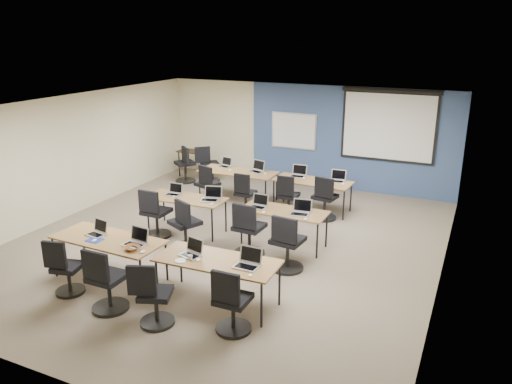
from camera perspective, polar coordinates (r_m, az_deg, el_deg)
The scene contains 58 objects.
floor at distance 10.02m, azimuth -3.26°, elevation -5.77°, with size 8.00×9.00×0.02m, color #6B6354.
ceiling at distance 9.27m, azimuth -3.56°, elevation 9.70°, with size 8.00×9.00×0.02m, color white.
wall_back at distance 13.58m, azimuth 5.62°, elevation 6.49°, with size 8.00×0.04×2.70m, color beige.
wall_front at distance 6.24m, azimuth -23.48°, elevation -9.03°, with size 8.00×0.04×2.70m, color beige.
wall_left at distance 11.92m, azimuth -20.66°, elevation 3.81°, with size 0.04×9.00×2.70m, color beige.
wall_right at distance 8.51m, azimuth 21.10°, elevation -1.60°, with size 0.04×9.00×2.70m, color beige.
blue_accent_panel at distance 13.20m, azimuth 10.72°, elevation 5.93°, with size 5.50×0.04×2.70m, color #3D5977.
whiteboard at distance 13.59m, azimuth 4.32°, elevation 6.96°, with size 1.28×0.03×0.98m.
projector_screen at distance 12.85m, azimuth 14.92°, elevation 7.76°, with size 2.40×0.10×1.82m.
training_table_front_left at distance 8.70m, azimuth -16.53°, elevation -5.37°, with size 1.93×0.80×0.73m.
training_table_front_right at distance 7.63m, azimuth -4.46°, elevation -8.02°, with size 1.89×0.79×0.73m.
training_table_mid_left at distance 10.44m, azimuth -8.01°, elevation -0.91°, with size 1.67×0.70×0.73m.
training_table_mid_right at distance 9.63m, azimuth 3.21°, elevation -2.40°, with size 1.67×0.70×0.73m.
training_table_back_left at distance 12.31m, azimuth -2.10°, elevation 2.20°, with size 1.92×0.80×0.73m.
training_table_back_right at distance 11.60m, azimuth 6.48°, elevation 1.09°, with size 1.80×0.75×0.73m.
laptop_0 at distance 8.89m, azimuth -17.65°, elevation -4.27°, with size 0.32×0.27×0.24m.
mouse_0 at distance 8.65m, azimuth -17.99°, elevation -5.28°, with size 0.06×0.10×0.04m, color white.
task_chair_0 at distance 8.54m, azimuth -20.99°, elevation -8.50°, with size 0.47×0.47×0.95m.
laptop_1 at distance 8.32m, azimuth -13.53°, elevation -5.41°, with size 0.36×0.30×0.27m.
mouse_1 at distance 8.02m, azimuth -12.87°, elevation -6.68°, with size 0.07×0.10×0.04m, color white.
task_chair_1 at distance 7.85m, azimuth -16.78°, elevation -10.14°, with size 0.56×0.56×1.04m.
laptop_2 at distance 7.79m, azimuth -7.33°, elevation -6.73°, with size 0.32×0.28×0.25m.
mouse_2 at distance 7.62m, azimuth -6.62°, elevation -7.69°, with size 0.06×0.09×0.03m, color white.
task_chair_2 at distance 7.34m, azimuth -11.73°, elevation -11.97°, with size 0.53×0.50×0.98m.
laptop_3 at distance 7.38m, azimuth -0.90°, elevation -7.98°, with size 0.36×0.31×0.27m.
mouse_3 at distance 7.12m, azimuth -0.67°, elevation -9.50°, with size 0.06×0.09×0.03m, color white.
task_chair_3 at distance 7.05m, azimuth -2.84°, elevation -12.90°, with size 0.51×0.51×0.99m.
laptop_4 at distance 10.65m, azimuth -9.37°, elevation 0.00°, with size 0.31×0.26×0.23m.
mouse_4 at distance 10.52m, azimuth -9.34°, elevation -0.49°, with size 0.06×0.09×0.03m, color white.
task_chair_4 at distance 10.31m, azimuth -11.47°, elevation -2.83°, with size 0.56×0.56×1.03m.
laptop_5 at distance 10.22m, azimuth -5.14°, elevation -0.55°, with size 0.36×0.31×0.27m.
mouse_5 at distance 9.96m, azimuth -5.05°, elevation -1.37°, with size 0.06×0.09×0.03m, color white.
task_chair_5 at distance 9.61m, azimuth -8.13°, elevation -4.18°, with size 0.61×0.57×1.04m.
laptop_6 at distance 9.76m, azimuth 0.33°, elevation -1.40°, with size 0.32×0.28×0.25m.
mouse_6 at distance 9.47m, azimuth 0.86°, elevation -2.32°, with size 0.07×0.10×0.04m, color white.
task_chair_6 at distance 9.29m, azimuth -0.90°, elevation -4.76°, with size 0.58×0.58×1.05m.
laptop_7 at distance 9.43m, azimuth 5.14°, elevation -2.13°, with size 0.36×0.31×0.27m.
mouse_7 at distance 9.19m, azimuth 5.68°, elevation -3.07°, with size 0.07×0.10×0.04m, color white.
task_chair_7 at distance 8.73m, azimuth 3.54°, elevation -6.33°, with size 0.58×0.58×1.05m.
laptop_8 at distance 12.72m, azimuth -3.54°, elevation 3.17°, with size 0.31×0.26×0.24m.
mouse_8 at distance 12.36m, azimuth -3.00°, elevation 2.51°, with size 0.06×0.10×0.04m, color white.
task_chair_8 at distance 12.03m, azimuth -5.61°, elevation 0.41°, with size 0.56×0.54×1.02m.
laptop_9 at distance 12.24m, azimuth 0.12°, elevation 2.65°, with size 0.36×0.31×0.27m.
mouse_9 at distance 12.04m, azimuth 1.06°, elevation 2.12°, with size 0.07×0.11×0.04m, color white.
task_chair_9 at distance 11.49m, azimuth -1.31°, elevation -0.49°, with size 0.47×0.47×0.96m.
laptop_10 at distance 11.89m, azimuth 4.85°, elevation 2.11°, with size 0.35×0.30×0.27m.
mouse_10 at distance 11.72m, azimuth 5.48°, elevation 1.59°, with size 0.06×0.10×0.03m, color white.
task_chair_10 at distance 11.32m, azimuth 3.66°, elevation -0.80°, with size 0.48×0.48×0.96m.
laptop_11 at distance 11.59m, azimuth 9.29°, elevation 1.52°, with size 0.34×0.29×0.26m.
mouse_11 at distance 11.39m, azimuth 9.90°, elevation 0.92°, with size 0.06×0.10×0.03m, color white.
task_chair_11 at distance 11.15m, azimuth 7.83°, elevation -1.09°, with size 0.54×0.54×1.02m.
blue_mousepad at distance 8.68m, azimuth -17.97°, elevation -5.25°, with size 0.26×0.21×0.01m, color navy.
snack_bowl at distance 8.15m, azimuth -14.00°, elevation -6.20°, with size 0.26×0.26×0.06m, color brown.
snack_plate at distance 7.64m, azimuth -8.63°, elevation -7.76°, with size 0.17×0.17×0.01m, color white.
coffee_cup at distance 7.63m, azimuth -7.51°, elevation -7.45°, with size 0.06×0.06×0.05m, color silver.
utility_table at distance 14.47m, azimuth -7.24°, elevation 4.29°, with size 0.85×0.47×0.75m.
spare_chair_a at distance 13.96m, azimuth -5.47°, elevation 2.86°, with size 0.61×0.52×1.00m.
spare_chair_b at distance 13.95m, azimuth -8.08°, elevation 2.82°, with size 0.65×0.56×1.03m.
Camera 1 is at (4.36, -8.08, 4.02)m, focal length 35.00 mm.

